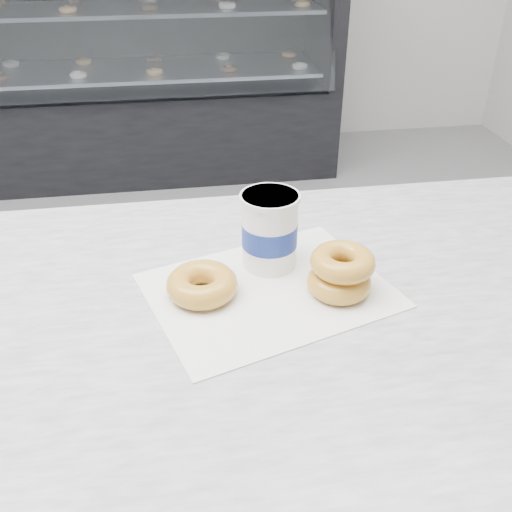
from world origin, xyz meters
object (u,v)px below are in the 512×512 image
(donut_stack, at_px, (341,272))
(coffee_cup, at_px, (270,230))
(display_case, at_px, (121,86))
(donut_single, at_px, (202,284))

(donut_stack, bearing_deg, coffee_cup, 134.87)
(display_case, bearing_deg, donut_stack, -79.81)
(donut_stack, bearing_deg, display_case, 100.19)
(donut_single, height_order, coffee_cup, coffee_cup)
(display_case, xyz_separation_m, coffee_cup, (0.39, -2.60, 0.47))
(donut_stack, distance_m, coffee_cup, 0.13)
(display_case, relative_size, coffee_cup, 19.71)
(display_case, height_order, coffee_cup, display_case)
(display_case, height_order, donut_single, display_case)
(coffee_cup, bearing_deg, donut_single, -147.14)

